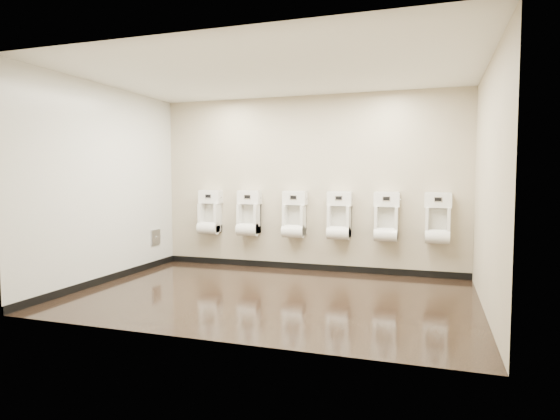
# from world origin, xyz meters

# --- Properties ---
(ground) EXTENTS (5.00, 3.50, 0.00)m
(ground) POSITION_xyz_m (0.00, 0.00, 0.00)
(ground) COLOR black
(ground) RESTS_ON ground
(ceiling) EXTENTS (5.00, 3.50, 0.00)m
(ceiling) POSITION_xyz_m (0.00, 0.00, 2.80)
(ceiling) COLOR white
(back_wall) EXTENTS (5.00, 0.02, 2.80)m
(back_wall) POSITION_xyz_m (0.00, 1.75, 1.40)
(back_wall) COLOR #B9AC8F
(back_wall) RESTS_ON ground
(front_wall) EXTENTS (5.00, 0.02, 2.80)m
(front_wall) POSITION_xyz_m (0.00, -1.75, 1.40)
(front_wall) COLOR #B9AC8F
(front_wall) RESTS_ON ground
(left_wall) EXTENTS (0.02, 3.50, 2.80)m
(left_wall) POSITION_xyz_m (-2.50, 0.00, 1.40)
(left_wall) COLOR #B9AC8F
(left_wall) RESTS_ON ground
(right_wall) EXTENTS (0.02, 3.50, 2.80)m
(right_wall) POSITION_xyz_m (2.50, 0.00, 1.40)
(right_wall) COLOR #B9AC8F
(right_wall) RESTS_ON ground
(tile_overlay_left) EXTENTS (0.01, 3.50, 2.80)m
(tile_overlay_left) POSITION_xyz_m (-2.50, 0.00, 1.40)
(tile_overlay_left) COLOR white
(tile_overlay_left) RESTS_ON ground
(skirting_back) EXTENTS (5.00, 0.02, 0.10)m
(skirting_back) POSITION_xyz_m (0.00, 1.74, 0.05)
(skirting_back) COLOR black
(skirting_back) RESTS_ON ground
(skirting_left) EXTENTS (0.02, 3.50, 0.10)m
(skirting_left) POSITION_xyz_m (-2.49, 0.00, 0.05)
(skirting_left) COLOR black
(skirting_left) RESTS_ON ground
(access_panel) EXTENTS (0.04, 0.25, 0.25)m
(access_panel) POSITION_xyz_m (-2.48, 1.20, 0.50)
(access_panel) COLOR #9E9EA3
(access_panel) RESTS_ON left_wall
(urinal_0) EXTENTS (0.39, 0.29, 0.73)m
(urinal_0) POSITION_xyz_m (-1.68, 1.62, 0.85)
(urinal_0) COLOR white
(urinal_0) RESTS_ON back_wall
(urinal_1) EXTENTS (0.39, 0.29, 0.73)m
(urinal_1) POSITION_xyz_m (-0.97, 1.62, 0.85)
(urinal_1) COLOR white
(urinal_1) RESTS_ON back_wall
(urinal_2) EXTENTS (0.39, 0.29, 0.73)m
(urinal_2) POSITION_xyz_m (-0.18, 1.62, 0.85)
(urinal_2) COLOR white
(urinal_2) RESTS_ON back_wall
(urinal_3) EXTENTS (0.39, 0.29, 0.73)m
(urinal_3) POSITION_xyz_m (0.55, 1.62, 0.85)
(urinal_3) COLOR white
(urinal_3) RESTS_ON back_wall
(urinal_4) EXTENTS (0.39, 0.29, 0.73)m
(urinal_4) POSITION_xyz_m (1.27, 1.62, 0.85)
(urinal_4) COLOR white
(urinal_4) RESTS_ON back_wall
(urinal_5) EXTENTS (0.39, 0.29, 0.73)m
(urinal_5) POSITION_xyz_m (2.00, 1.62, 0.85)
(urinal_5) COLOR white
(urinal_5) RESTS_ON back_wall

